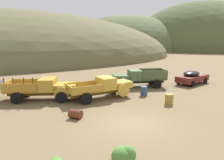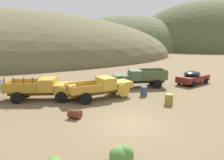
{
  "view_description": "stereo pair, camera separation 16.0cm",
  "coord_description": "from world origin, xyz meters",
  "px_view_note": "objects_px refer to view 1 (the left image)",
  "views": [
    {
      "loc": [
        -5.57,
        -10.55,
        5.16
      ],
      "look_at": [
        1.4,
        6.73,
        1.43
      ],
      "focal_mm": 32.45,
      "sensor_mm": 36.0,
      "label": 1
    },
    {
      "loc": [
        -5.42,
        -10.61,
        5.16
      ],
      "look_at": [
        1.4,
        6.73,
        1.43
      ],
      "focal_mm": 32.45,
      "sensor_mm": 36.0,
      "label": 2
    }
  ],
  "objects_px": {
    "car_oxblood": "(193,77)",
    "oil_drum_tipped": "(76,114)",
    "truck_weathered_green": "(136,78)",
    "truck_faded_yellow": "(105,87)",
    "oil_drum_by_truck": "(144,91)",
    "oil_drum_foreground": "(169,99)",
    "truck_mustard": "(47,88)"
  },
  "relations": [
    {
      "from": "truck_mustard",
      "to": "oil_drum_by_truck",
      "type": "bearing_deg",
      "value": 4.49
    },
    {
      "from": "truck_weathered_green",
      "to": "car_oxblood",
      "type": "height_order",
      "value": "truck_weathered_green"
    },
    {
      "from": "oil_drum_tipped",
      "to": "truck_weathered_green",
      "type": "bearing_deg",
      "value": 39.18
    },
    {
      "from": "oil_drum_tipped",
      "to": "oil_drum_by_truck",
      "type": "bearing_deg",
      "value": 24.05
    },
    {
      "from": "truck_faded_yellow",
      "to": "truck_weathered_green",
      "type": "bearing_deg",
      "value": 24.0
    },
    {
      "from": "truck_faded_yellow",
      "to": "oil_drum_tipped",
      "type": "distance_m",
      "value": 5.25
    },
    {
      "from": "truck_mustard",
      "to": "truck_weathered_green",
      "type": "distance_m",
      "value": 9.61
    },
    {
      "from": "truck_mustard",
      "to": "truck_faded_yellow",
      "type": "bearing_deg",
      "value": 2.46
    },
    {
      "from": "truck_faded_yellow",
      "to": "oil_drum_tipped",
      "type": "height_order",
      "value": "truck_faded_yellow"
    },
    {
      "from": "truck_faded_yellow",
      "to": "oil_drum_by_truck",
      "type": "height_order",
      "value": "truck_faded_yellow"
    },
    {
      "from": "oil_drum_foreground",
      "to": "car_oxblood",
      "type": "bearing_deg",
      "value": 35.49
    },
    {
      "from": "truck_faded_yellow",
      "to": "car_oxblood",
      "type": "distance_m",
      "value": 11.86
    },
    {
      "from": "truck_faded_yellow",
      "to": "oil_drum_tipped",
      "type": "relative_size",
      "value": 5.9
    },
    {
      "from": "car_oxblood",
      "to": "truck_mustard",
      "type": "bearing_deg",
      "value": 164.11
    },
    {
      "from": "truck_faded_yellow",
      "to": "oil_drum_by_truck",
      "type": "xyz_separation_m",
      "value": [
        3.66,
        -0.71,
        -0.56
      ]
    },
    {
      "from": "truck_mustard",
      "to": "car_oxblood",
      "type": "relative_size",
      "value": 1.24
    },
    {
      "from": "truck_mustard",
      "to": "oil_drum_by_truck",
      "type": "height_order",
      "value": "truck_mustard"
    },
    {
      "from": "truck_mustard",
      "to": "oil_drum_by_truck",
      "type": "xyz_separation_m",
      "value": [
        8.48,
        -2.07,
        -0.56
      ]
    },
    {
      "from": "truck_mustard",
      "to": "oil_drum_foreground",
      "type": "xyz_separation_m",
      "value": [
        9.02,
        -5.09,
        -0.57
      ]
    },
    {
      "from": "truck_faded_yellow",
      "to": "truck_weathered_green",
      "type": "xyz_separation_m",
      "value": [
        4.69,
        2.75,
        0.01
      ]
    },
    {
      "from": "truck_faded_yellow",
      "to": "oil_drum_tipped",
      "type": "bearing_deg",
      "value": -138.02
    },
    {
      "from": "car_oxblood",
      "to": "oil_drum_foreground",
      "type": "xyz_separation_m",
      "value": [
        -7.54,
        -5.38,
        -0.39
      ]
    },
    {
      "from": "oil_drum_tipped",
      "to": "truck_mustard",
      "type": "bearing_deg",
      "value": 104.57
    },
    {
      "from": "car_oxblood",
      "to": "oil_drum_tipped",
      "type": "relative_size",
      "value": 4.93
    },
    {
      "from": "truck_weathered_green",
      "to": "oil_drum_foreground",
      "type": "distance_m",
      "value": 6.53
    },
    {
      "from": "oil_drum_foreground",
      "to": "oil_drum_by_truck",
      "type": "bearing_deg",
      "value": 100.2
    },
    {
      "from": "car_oxblood",
      "to": "truck_weathered_green",
      "type": "bearing_deg",
      "value": 154.22
    },
    {
      "from": "oil_drum_tipped",
      "to": "car_oxblood",
      "type": "bearing_deg",
      "value": 20.0
    },
    {
      "from": "truck_faded_yellow",
      "to": "car_oxblood",
      "type": "xyz_separation_m",
      "value": [
        11.75,
        1.64,
        -0.19
      ]
    },
    {
      "from": "truck_weathered_green",
      "to": "oil_drum_tipped",
      "type": "height_order",
      "value": "truck_weathered_green"
    },
    {
      "from": "truck_mustard",
      "to": "oil_drum_foreground",
      "type": "height_order",
      "value": "truck_mustard"
    },
    {
      "from": "truck_weathered_green",
      "to": "car_oxblood",
      "type": "relative_size",
      "value": 1.2
    }
  ]
}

